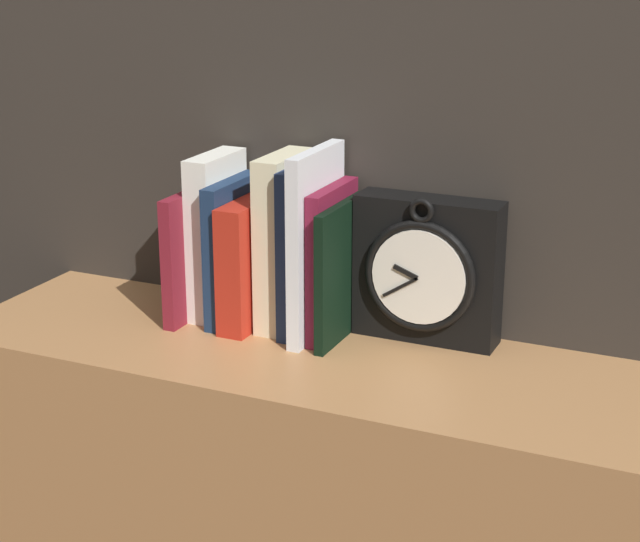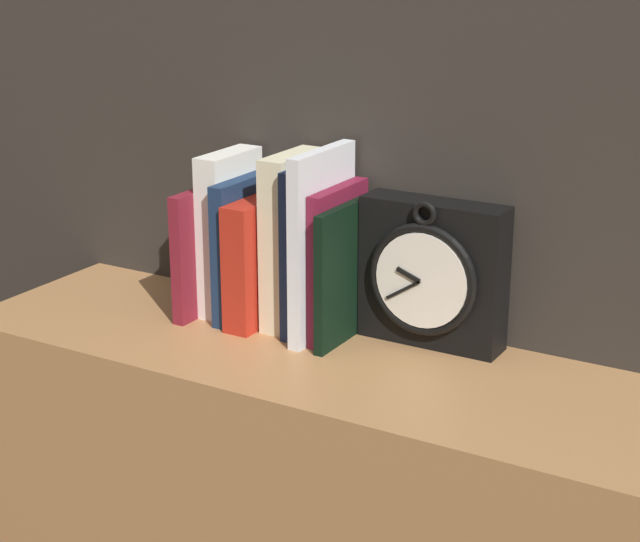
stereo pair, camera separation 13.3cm
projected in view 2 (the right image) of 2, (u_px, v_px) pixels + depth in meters
name	position (u px, v px, depth m)	size (l,w,h in m)	color
wall_back	(388.00, 13.00, 1.38)	(6.00, 0.05, 2.60)	#2D2823
clock	(431.00, 274.00, 1.38)	(0.19, 0.07, 0.20)	black
book_slot0_maroon	(208.00, 249.00, 1.50)	(0.02, 0.15, 0.18)	maroon
book_slot1_white	(230.00, 232.00, 1.49)	(0.04, 0.11, 0.23)	white
book_slot2_navy	(244.00, 248.00, 1.47)	(0.02, 0.13, 0.20)	#172C4C
book_slot3_red	(262.00, 260.00, 1.46)	(0.04, 0.14, 0.17)	#B22517
book_slot4_cream	(293.00, 240.00, 1.44)	(0.04, 0.12, 0.24)	beige
book_slot5_navy	(310.00, 248.00, 1.42)	(0.02, 0.13, 0.23)	navy
book_slot6_white	(322.00, 244.00, 1.40)	(0.02, 0.15, 0.25)	silver
book_slot7_maroon	(338.00, 262.00, 1.40)	(0.02, 0.13, 0.20)	maroon
book_slot8_black	(346.00, 273.00, 1.39)	(0.01, 0.14, 0.18)	black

